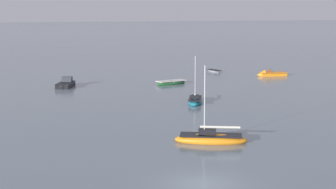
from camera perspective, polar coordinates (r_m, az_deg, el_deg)
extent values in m
plane|color=slate|center=(31.48, 3.58, -9.34)|extent=(800.00, 800.00, 0.00)
cube|color=black|center=(70.92, -10.61, 0.92)|extent=(3.04, 4.36, 0.79)
cone|color=black|center=(72.95, -10.22, 1.15)|extent=(1.94, 1.76, 1.59)
cube|color=#33383F|center=(70.93, -10.61, 1.16)|extent=(3.11, 4.45, 0.09)
cube|color=#33383F|center=(71.76, -10.45, 1.58)|extent=(1.52, 1.36, 0.62)
cube|color=#384751|center=(72.22, -10.36, 1.67)|extent=(1.20, 0.65, 0.49)
cube|color=black|center=(69.01, -10.99, 0.79)|extent=(0.39, 0.35, 0.56)
ellipsoid|color=#197084|center=(58.10, 2.84, -0.71)|extent=(3.19, 4.87, 0.81)
cube|color=black|center=(58.05, 2.84, -0.40)|extent=(2.78, 4.16, 0.08)
cube|color=black|center=(57.78, 2.84, -0.21)|extent=(1.18, 1.35, 0.29)
cylinder|color=#B7BABF|center=(57.30, 2.84, 1.80)|extent=(0.08, 0.08, 4.43)
cylinder|color=beige|center=(58.54, 2.87, 0.20)|extent=(1.17, 2.42, 0.16)
cube|color=orange|center=(82.92, 10.88, 2.04)|extent=(3.94, 2.10, 0.74)
cone|color=orange|center=(82.24, 9.60, 2.02)|extent=(1.38, 1.64, 1.48)
cube|color=brown|center=(82.88, 10.86, 2.23)|extent=(4.03, 2.15, 0.08)
cube|color=brown|center=(82.65, 10.52, 2.43)|extent=(0.40, 0.54, 0.41)
cube|color=black|center=(83.58, 12.06, 2.13)|extent=(0.27, 0.33, 0.52)
ellipsoid|color=orange|center=(41.09, 4.47, -4.72)|extent=(5.62, 3.72, 0.93)
cube|color=black|center=(41.00, 4.48, -4.22)|extent=(4.81, 3.24, 0.09)
cube|color=black|center=(40.95, 4.11, -3.86)|extent=(1.56, 1.37, 0.34)
cylinder|color=#B7BABF|center=(40.49, 3.84, -0.55)|extent=(0.09, 0.09, 5.12)
cylinder|color=beige|center=(40.87, 5.44, -3.40)|extent=(2.79, 1.37, 0.19)
ellipsoid|color=gray|center=(86.87, 4.79, 2.43)|extent=(1.51, 3.30, 0.50)
cube|color=black|center=(86.85, 4.79, 2.57)|extent=(1.46, 3.04, 0.07)
cube|color=black|center=(86.85, 4.79, 2.52)|extent=(1.00, 0.33, 0.05)
ellipsoid|color=#23602D|center=(72.45, 0.34, 1.21)|extent=(4.64, 2.63, 0.69)
cube|color=silver|center=(72.41, 0.34, 1.44)|extent=(4.29, 2.51, 0.09)
cube|color=silver|center=(72.43, 0.34, 1.36)|extent=(0.63, 1.38, 0.07)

